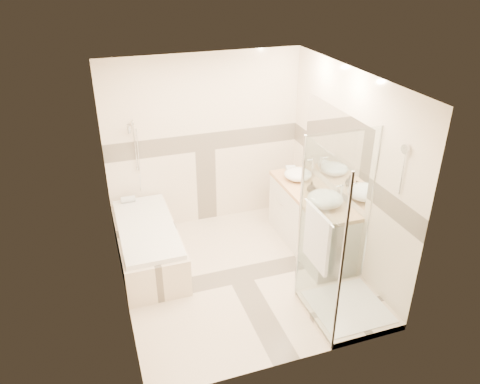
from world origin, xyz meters
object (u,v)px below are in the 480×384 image
object	(u,v)px
bathtub	(148,242)
vanity	(310,220)
amenity_bottle_a	(317,193)
amenity_bottle_b	(311,187)
vessel_sink_near	(298,174)
shower_enclosure	(339,274)
vessel_sink_far	(325,199)

from	to	relation	value
bathtub	vanity	world-z (taller)	vanity
amenity_bottle_a	amenity_bottle_b	size ratio (longest dim) A/B	0.98
bathtub	amenity_bottle_a	distance (m)	2.27
bathtub	vessel_sink_near	xyz separation A→B (m)	(2.13, 0.07, 0.62)
shower_enclosure	amenity_bottle_a	xyz separation A→B (m)	(0.27, 1.12, 0.42)
vanity	amenity_bottle_a	distance (m)	0.52
vessel_sink_near	vessel_sink_far	bearing A→B (deg)	-90.00
bathtub	vanity	xyz separation A→B (m)	(2.15, -0.35, 0.12)
vanity	vessel_sink_far	bearing A→B (deg)	-93.14
bathtub	amenity_bottle_b	world-z (taller)	amenity_bottle_b
vanity	vessel_sink_far	world-z (taller)	vessel_sink_far
bathtub	vanity	size ratio (longest dim) A/B	1.05
shower_enclosure	amenity_bottle_b	bearing A→B (deg)	77.95
shower_enclosure	vessel_sink_near	world-z (taller)	shower_enclosure
amenity_bottle_b	vessel_sink_near	bearing A→B (deg)	90.00
bathtub	amenity_bottle_b	bearing A→B (deg)	-9.13
bathtub	amenity_bottle_a	bearing A→B (deg)	-13.33
shower_enclosure	vessel_sink_near	distance (m)	1.76
shower_enclosure	vessel_sink_far	world-z (taller)	shower_enclosure
vessel_sink_far	amenity_bottle_a	xyz separation A→B (m)	(0.00, 0.21, -0.01)
vessel_sink_near	amenity_bottle_a	world-z (taller)	vessel_sink_near
vanity	shower_enclosure	bearing A→B (deg)	-102.97
vanity	amenity_bottle_b	size ratio (longest dim) A/B	10.52
shower_enclosure	amenity_bottle_b	distance (m)	1.37
vessel_sink_near	amenity_bottle_a	distance (m)	0.58
shower_enclosure	vessel_sink_far	bearing A→B (deg)	73.26
amenity_bottle_b	vessel_sink_far	bearing A→B (deg)	-90.00
vessel_sink_near	vessel_sink_far	distance (m)	0.78
vessel_sink_near	amenity_bottle_b	bearing A→B (deg)	-90.00
vanity	shower_enclosure	size ratio (longest dim) A/B	0.79
vanity	amenity_bottle_a	size ratio (longest dim) A/B	10.72
vanity	amenity_bottle_b	bearing A→B (deg)	159.20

